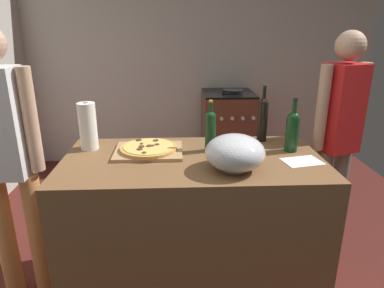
{
  "coord_description": "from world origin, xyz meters",
  "views": [
    {
      "loc": [
        -0.16,
        -1.24,
        1.61
      ],
      "look_at": [
        -0.06,
        0.7,
        0.94
      ],
      "focal_mm": 32.14,
      "sensor_mm": 36.0,
      "label": 1
    }
  ],
  "objects_px": {
    "mixing_bowl": "(235,153)",
    "paper_towel_roll": "(88,126)",
    "stove": "(227,132)",
    "wine_bottle_green": "(263,117)",
    "pizza": "(149,148)",
    "wine_bottle_dark": "(210,129)",
    "person_in_red": "(338,133)",
    "wine_bottle_amber": "(292,129)",
    "person_in_stripes": "(7,154)"
  },
  "relations": [
    {
      "from": "mixing_bowl",
      "to": "paper_towel_roll",
      "type": "distance_m",
      "value": 0.92
    },
    {
      "from": "stove",
      "to": "paper_towel_roll",
      "type": "bearing_deg",
      "value": -123.23
    },
    {
      "from": "wine_bottle_green",
      "to": "mixing_bowl",
      "type": "bearing_deg",
      "value": -118.57
    },
    {
      "from": "pizza",
      "to": "mixing_bowl",
      "type": "relative_size",
      "value": 1.08
    },
    {
      "from": "paper_towel_roll",
      "to": "wine_bottle_dark",
      "type": "relative_size",
      "value": 0.94
    },
    {
      "from": "mixing_bowl",
      "to": "wine_bottle_green",
      "type": "height_order",
      "value": "wine_bottle_green"
    },
    {
      "from": "mixing_bowl",
      "to": "stove",
      "type": "relative_size",
      "value": 0.33
    },
    {
      "from": "stove",
      "to": "person_in_red",
      "type": "bearing_deg",
      "value": -71.16
    },
    {
      "from": "pizza",
      "to": "wine_bottle_amber",
      "type": "distance_m",
      "value": 0.87
    },
    {
      "from": "stove",
      "to": "person_in_red",
      "type": "height_order",
      "value": "person_in_red"
    },
    {
      "from": "wine_bottle_green",
      "to": "stove",
      "type": "xyz_separation_m",
      "value": [
        0.02,
        1.6,
        -0.58
      ]
    },
    {
      "from": "wine_bottle_dark",
      "to": "wine_bottle_amber",
      "type": "height_order",
      "value": "wine_bottle_amber"
    },
    {
      "from": "pizza",
      "to": "wine_bottle_amber",
      "type": "xyz_separation_m",
      "value": [
        0.86,
        -0.01,
        0.1
      ]
    },
    {
      "from": "mixing_bowl",
      "to": "person_in_red",
      "type": "distance_m",
      "value": 0.97
    },
    {
      "from": "pizza",
      "to": "mixing_bowl",
      "type": "distance_m",
      "value": 0.55
    },
    {
      "from": "stove",
      "to": "wine_bottle_dark",
      "type": "bearing_deg",
      "value": -102.05
    },
    {
      "from": "wine_bottle_amber",
      "to": "person_in_stripes",
      "type": "distance_m",
      "value": 1.64
    },
    {
      "from": "paper_towel_roll",
      "to": "wine_bottle_green",
      "type": "relative_size",
      "value": 0.8
    },
    {
      "from": "wine_bottle_green",
      "to": "person_in_stripes",
      "type": "relative_size",
      "value": 0.23
    },
    {
      "from": "paper_towel_roll",
      "to": "person_in_red",
      "type": "bearing_deg",
      "value": 5.88
    },
    {
      "from": "mixing_bowl",
      "to": "person_in_stripes",
      "type": "bearing_deg",
      "value": 172.66
    },
    {
      "from": "mixing_bowl",
      "to": "stove",
      "type": "distance_m",
      "value": 2.15
    },
    {
      "from": "wine_bottle_green",
      "to": "stove",
      "type": "height_order",
      "value": "wine_bottle_green"
    },
    {
      "from": "pizza",
      "to": "wine_bottle_green",
      "type": "distance_m",
      "value": 0.77
    },
    {
      "from": "stove",
      "to": "person_in_red",
      "type": "relative_size",
      "value": 0.6
    },
    {
      "from": "person_in_stripes",
      "to": "person_in_red",
      "type": "height_order",
      "value": "person_in_stripes"
    },
    {
      "from": "wine_bottle_dark",
      "to": "pizza",
      "type": "bearing_deg",
      "value": -177.12
    },
    {
      "from": "wine_bottle_green",
      "to": "person_in_stripes",
      "type": "height_order",
      "value": "person_in_stripes"
    },
    {
      "from": "wine_bottle_green",
      "to": "person_in_stripes",
      "type": "xyz_separation_m",
      "value": [
        -1.5,
        -0.32,
        -0.11
      ]
    },
    {
      "from": "mixing_bowl",
      "to": "wine_bottle_dark",
      "type": "distance_m",
      "value": 0.32
    },
    {
      "from": "pizza",
      "to": "paper_towel_roll",
      "type": "bearing_deg",
      "value": 166.97
    },
    {
      "from": "person_in_stripes",
      "to": "stove",
      "type": "bearing_deg",
      "value": 51.44
    },
    {
      "from": "mixing_bowl",
      "to": "paper_towel_roll",
      "type": "xyz_separation_m",
      "value": [
        -0.84,
        0.37,
        0.05
      ]
    },
    {
      "from": "wine_bottle_green",
      "to": "wine_bottle_dark",
      "type": "height_order",
      "value": "wine_bottle_green"
    },
    {
      "from": "pizza",
      "to": "wine_bottle_dark",
      "type": "relative_size",
      "value": 1.08
    },
    {
      "from": "paper_towel_roll",
      "to": "wine_bottle_green",
      "type": "height_order",
      "value": "wine_bottle_green"
    },
    {
      "from": "person_in_red",
      "to": "wine_bottle_green",
      "type": "bearing_deg",
      "value": -173.82
    },
    {
      "from": "mixing_bowl",
      "to": "person_in_stripes",
      "type": "xyz_separation_m",
      "value": [
        -1.25,
        0.16,
        -0.05
      ]
    },
    {
      "from": "wine_bottle_amber",
      "to": "wine_bottle_green",
      "type": "bearing_deg",
      "value": 122.77
    },
    {
      "from": "wine_bottle_amber",
      "to": "mixing_bowl",
      "type": "bearing_deg",
      "value": -145.07
    },
    {
      "from": "mixing_bowl",
      "to": "stove",
      "type": "height_order",
      "value": "mixing_bowl"
    },
    {
      "from": "wine_bottle_dark",
      "to": "person_in_stripes",
      "type": "relative_size",
      "value": 0.19
    },
    {
      "from": "wine_bottle_green",
      "to": "person_in_stripes",
      "type": "distance_m",
      "value": 1.54
    },
    {
      "from": "stove",
      "to": "person_in_stripes",
      "type": "xyz_separation_m",
      "value": [
        -1.52,
        -1.91,
        0.48
      ]
    },
    {
      "from": "wine_bottle_dark",
      "to": "stove",
      "type": "bearing_deg",
      "value": 77.95
    },
    {
      "from": "wine_bottle_green",
      "to": "wine_bottle_amber",
      "type": "bearing_deg",
      "value": -57.23
    },
    {
      "from": "wine_bottle_dark",
      "to": "wine_bottle_amber",
      "type": "xyz_separation_m",
      "value": [
        0.49,
        -0.03,
        -0.0
      ]
    },
    {
      "from": "pizza",
      "to": "wine_bottle_green",
      "type": "relative_size",
      "value": 0.93
    },
    {
      "from": "stove",
      "to": "person_in_stripes",
      "type": "distance_m",
      "value": 2.49
    },
    {
      "from": "wine_bottle_dark",
      "to": "wine_bottle_green",
      "type": "bearing_deg",
      "value": 26.22
    }
  ]
}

